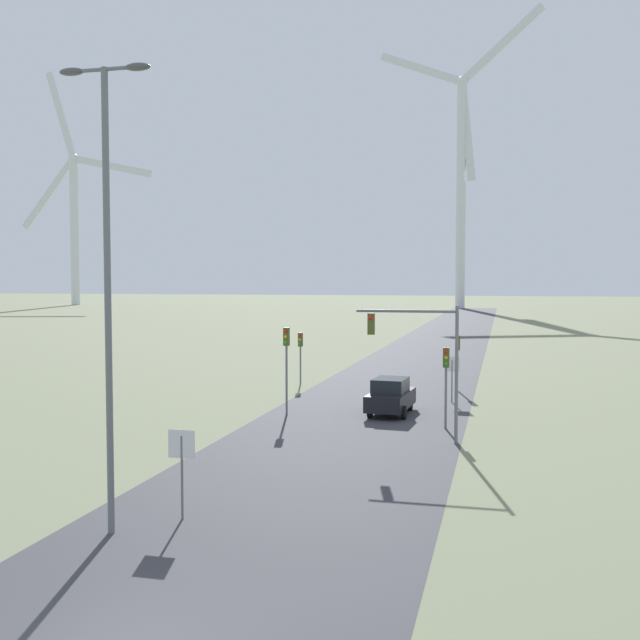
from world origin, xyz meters
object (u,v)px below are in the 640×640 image
object	(u,v)px
stop_sign_far	(452,371)
traffic_light_post_near_left	(286,351)
traffic_light_post_mid_right	(458,350)
car_approaching	(391,396)
traffic_light_post_near_right	(446,369)
traffic_light_post_mid_left	(300,346)
wind_turbine_left	(461,169)
traffic_light_mast_overhead	(420,345)
streetlamp	(107,254)
wind_turbine_far_left	(74,210)
stop_sign_near	(182,457)

from	to	relation	value
stop_sign_far	traffic_light_post_near_left	bearing A→B (deg)	-142.86
traffic_light_post_mid_right	car_approaching	distance (m)	9.35
traffic_light_post_near_right	traffic_light_post_mid_left	size ratio (longest dim) A/B	1.10
traffic_light_post_mid_right	wind_turbine_left	distance (m)	135.78
traffic_light_post_near_right	wind_turbine_left	distance (m)	147.32
traffic_light_mast_overhead	car_approaching	world-z (taller)	traffic_light_mast_overhead
streetlamp	wind_turbine_far_left	distance (m)	188.02
traffic_light_post_mid_left	traffic_light_mast_overhead	size ratio (longest dim) A/B	0.59
traffic_light_post_mid_left	traffic_light_post_mid_right	xyz separation A→B (m)	(10.01, -0.46, 0.02)
traffic_light_post_near_left	traffic_light_post_mid_left	world-z (taller)	traffic_light_post_near_left
traffic_light_post_near_right	traffic_light_post_mid_left	bearing A→B (deg)	129.63
traffic_light_post_mid_left	stop_sign_near	bearing A→B (deg)	-81.64
car_approaching	wind_turbine_far_left	world-z (taller)	wind_turbine_far_left
stop_sign_far	wind_turbine_left	world-z (taller)	wind_turbine_left
wind_turbine_left	traffic_light_post_mid_right	bearing A→B (deg)	-86.80
streetlamp	stop_sign_far	size ratio (longest dim) A/B	4.87
wind_turbine_far_left	stop_sign_near	bearing A→B (deg)	-57.18
streetlamp	car_approaching	bearing A→B (deg)	76.51
traffic_light_post_near_left	wind_turbine_far_left	bearing A→B (deg)	125.27
stop_sign_far	traffic_light_post_mid_left	world-z (taller)	traffic_light_post_mid_left
traffic_light_post_near_right	wind_turbine_far_left	xyz separation A→B (m)	(-107.40, 142.15, 22.23)
traffic_light_post_near_right	traffic_light_mast_overhead	bearing A→B (deg)	-105.35
stop_sign_near	car_approaching	size ratio (longest dim) A/B	0.61
traffic_light_mast_overhead	wind_turbine_far_left	distance (m)	181.31
stop_sign_near	traffic_light_mast_overhead	xyz separation A→B (m)	(5.40, 11.67, 2.27)
traffic_light_post_near_right	traffic_light_post_mid_right	bearing A→B (deg)	90.95
car_approaching	wind_turbine_left	distance (m)	144.57
traffic_light_post_mid_left	car_approaching	size ratio (longest dim) A/B	0.79
traffic_light_post_near_left	stop_sign_near	bearing A→B (deg)	-83.94
stop_sign_far	traffic_light_post_mid_right	size ratio (longest dim) A/B	0.75
traffic_light_post_near_right	traffic_light_mast_overhead	distance (m)	3.43
traffic_light_post_near_left	traffic_light_post_mid_right	distance (m)	12.93
stop_sign_far	traffic_light_post_near_left	world-z (taller)	traffic_light_post_near_left
stop_sign_far	traffic_light_post_near_left	size ratio (longest dim) A/B	0.58
stop_sign_far	traffic_light_post_near_right	distance (m)	7.48
traffic_light_post_near_left	wind_turbine_far_left	distance (m)	173.58
stop_sign_far	traffic_light_post_near_right	xyz separation A→B (m)	(0.22, -7.41, 0.95)
traffic_light_mast_overhead	car_approaching	xyz separation A→B (m)	(-2.13, 6.12, -3.15)
stop_sign_far	wind_turbine_left	distance (m)	140.27
traffic_light_post_near_right	car_approaching	xyz separation A→B (m)	(-2.97, 3.08, -1.80)
traffic_light_mast_overhead	streetlamp	bearing A→B (deg)	-117.16
stop_sign_near	wind_turbine_left	size ratio (longest dim) A/B	0.04
traffic_light_post_mid_right	wind_turbine_left	world-z (taller)	wind_turbine_left
stop_sign_near	traffic_light_post_near_left	bearing A→B (deg)	96.06
car_approaching	traffic_light_post_near_right	bearing A→B (deg)	-46.05
wind_turbine_far_left	traffic_light_post_mid_right	bearing A→B (deg)	-50.55
stop_sign_near	traffic_light_post_mid_right	world-z (taller)	traffic_light_post_mid_right
wind_turbine_left	wind_turbine_far_left	bearing A→B (deg)	-178.87
traffic_light_post_near_right	traffic_light_post_mid_right	xyz separation A→B (m)	(-0.20, 11.87, -0.23)
streetlamp	wind_turbine_left	xyz separation A→B (m)	(0.02, 160.34, 24.89)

